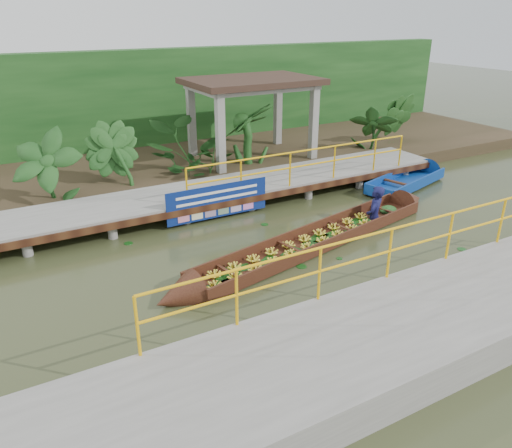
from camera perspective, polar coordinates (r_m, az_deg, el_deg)
ground at (r=11.86m, az=1.48°, el=-3.43°), size 80.00×80.00×0.00m
land_strip at (r=18.19m, az=-10.67°, el=6.57°), size 30.00×8.00×0.45m
far_dock at (r=14.49m, az=-5.34°, el=3.61°), size 16.00×2.06×1.66m
near_dock at (r=9.51m, az=20.14°, el=-10.21°), size 18.00×2.40×1.73m
pavilion at (r=17.73m, az=-0.47°, el=15.12°), size 4.40×3.00×3.00m
foliage_backdrop at (r=20.13m, az=-13.46°, el=13.13°), size 30.00×0.80×4.00m
vendor_boat at (r=12.60m, az=8.32°, el=-0.61°), size 9.07×2.75×2.21m
moored_blue_boat at (r=17.80m, az=18.16°, el=5.22°), size 4.00×2.04×0.93m
blue_banner at (r=13.59m, az=-4.37°, el=2.64°), size 2.96×0.04×0.92m
tropical_plants at (r=16.77m, az=-1.07°, el=9.89°), size 14.60×1.60×2.00m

